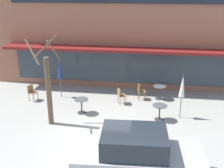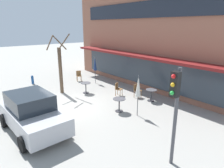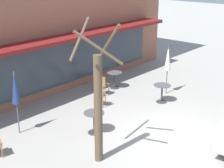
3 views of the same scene
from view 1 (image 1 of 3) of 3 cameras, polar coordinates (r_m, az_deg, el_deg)
name	(u,v)px [view 1 (image 1 of 3)]	position (r m, az deg, el deg)	size (l,w,h in m)	color
ground_plane	(103,136)	(12.27, -1.94, -10.56)	(80.00, 80.00, 0.00)	#9E9B93
building_facade	(126,17)	(20.58, 2.88, 13.52)	(16.22, 9.10, 7.85)	#935B47
cafe_table_near_wall	(82,104)	(14.15, -6.21, -3.98)	(0.70, 0.70, 0.76)	#333338
cafe_table_streetside	(159,90)	(15.99, 9.62, -1.26)	(0.70, 0.70, 0.76)	#333338
cafe_table_by_tree	(160,110)	(13.57, 9.66, -5.23)	(0.70, 0.70, 0.76)	#333338
patio_umbrella_green_folded	(182,86)	(13.61, 14.11, -0.42)	(0.28, 0.28, 2.20)	#4C4C51
patio_umbrella_cream_folded	(60,70)	(15.97, -10.56, 2.88)	(0.28, 0.28, 2.20)	#4C4C51
cafe_chair_0	(121,95)	(15.14, 1.77, -2.17)	(0.53, 0.53, 0.89)	olive
cafe_chair_1	(141,90)	(15.79, 5.82, -1.32)	(0.47, 0.47, 0.89)	olive
cafe_chair_2	(32,91)	(16.19, -15.97, -1.47)	(0.52, 0.52, 0.89)	olive
parked_sedan	(137,156)	(9.53, 5.11, -14.28)	(4.30, 2.20, 1.76)	#B7B7BC
street_tree	(48,87)	(12.85, -12.85, -0.51)	(1.43, 1.59, 4.11)	brown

